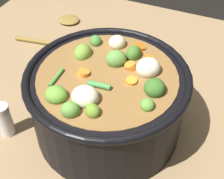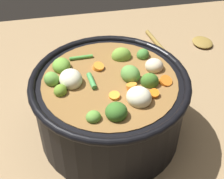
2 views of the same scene
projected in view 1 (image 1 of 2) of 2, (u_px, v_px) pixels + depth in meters
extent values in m
plane|color=#8C704C|center=(108.00, 126.00, 0.71)|extent=(1.10, 1.10, 0.00)
cylinder|color=black|center=(108.00, 103.00, 0.66)|extent=(0.31, 0.31, 0.15)
torus|color=black|center=(107.00, 76.00, 0.61)|extent=(0.32, 0.32, 0.02)
cylinder|color=olive|center=(108.00, 101.00, 0.65)|extent=(0.27, 0.27, 0.14)
ellipsoid|color=olive|center=(93.00, 111.00, 0.53)|extent=(0.03, 0.04, 0.02)
ellipsoid|color=#5D9341|center=(117.00, 59.00, 0.63)|extent=(0.05, 0.05, 0.04)
ellipsoid|color=#5D9237|center=(147.00, 105.00, 0.54)|extent=(0.03, 0.03, 0.02)
ellipsoid|color=olive|center=(83.00, 53.00, 0.65)|extent=(0.04, 0.04, 0.04)
ellipsoid|color=#63983D|center=(70.00, 110.00, 0.53)|extent=(0.04, 0.04, 0.03)
ellipsoid|color=#417227|center=(133.00, 54.00, 0.64)|extent=(0.04, 0.04, 0.04)
ellipsoid|color=#669D36|center=(56.00, 95.00, 0.56)|extent=(0.04, 0.04, 0.03)
ellipsoid|color=#458034|center=(95.00, 41.00, 0.68)|extent=(0.04, 0.04, 0.02)
ellipsoid|color=#376924|center=(155.00, 88.00, 0.57)|extent=(0.05, 0.05, 0.03)
cylinder|color=orange|center=(131.00, 82.00, 0.59)|extent=(0.03, 0.03, 0.01)
cylinder|color=orange|center=(83.00, 74.00, 0.61)|extent=(0.03, 0.03, 0.02)
cylinder|color=orange|center=(149.00, 60.00, 0.64)|extent=(0.02, 0.02, 0.02)
cylinder|color=orange|center=(131.00, 67.00, 0.62)|extent=(0.03, 0.03, 0.02)
cylinder|color=orange|center=(140.00, 47.00, 0.67)|extent=(0.04, 0.04, 0.02)
ellipsoid|color=beige|center=(117.00, 43.00, 0.67)|extent=(0.05, 0.05, 0.03)
ellipsoid|color=beige|center=(85.00, 97.00, 0.55)|extent=(0.05, 0.06, 0.04)
ellipsoid|color=beige|center=(148.00, 68.00, 0.61)|extent=(0.07, 0.07, 0.04)
cylinder|color=#438F47|center=(101.00, 86.00, 0.58)|extent=(0.01, 0.04, 0.01)
cylinder|color=#469138|center=(56.00, 77.00, 0.60)|extent=(0.05, 0.01, 0.01)
ellipsoid|color=olive|center=(69.00, 20.00, 1.02)|extent=(0.07, 0.08, 0.01)
cylinder|color=olive|center=(53.00, 44.00, 0.93)|extent=(0.05, 0.23, 0.01)
cylinder|color=silver|center=(5.00, 122.00, 0.67)|extent=(0.03, 0.03, 0.07)
cylinder|color=#B7B7BC|center=(1.00, 109.00, 0.65)|extent=(0.03, 0.03, 0.01)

